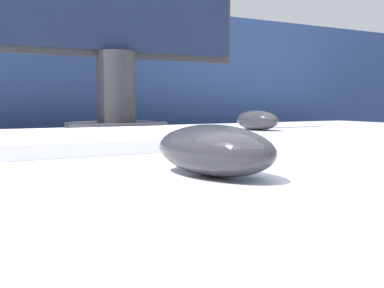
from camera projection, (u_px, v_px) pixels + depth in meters
name	position (u px, v px, depth m)	size (l,w,h in m)	color
partition_panel	(43.00, 202.00, 1.16)	(5.00, 0.03, 1.04)	navy
computer_mouse_near	(213.00, 150.00, 0.35)	(0.08, 0.13, 0.04)	#232328
keyboard	(84.00, 141.00, 0.53)	(0.37, 0.14, 0.02)	silver
computer_mouse_far	(257.00, 120.00, 0.93)	(0.07, 0.12, 0.04)	#232328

